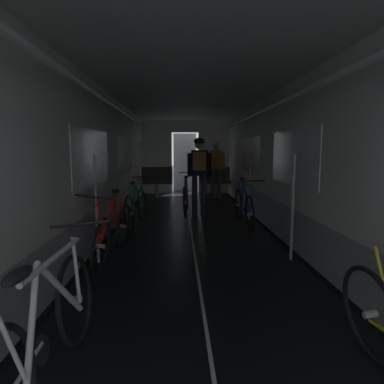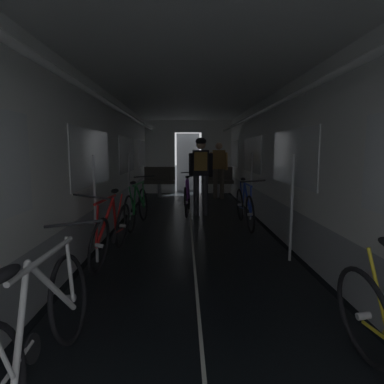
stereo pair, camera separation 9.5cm
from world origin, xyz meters
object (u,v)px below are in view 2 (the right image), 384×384
at_px(bench_seat_far_left, 159,179).
at_px(bicycle_red, 112,231).
at_px(bicycle_green, 137,206).
at_px(person_cyclist_aisle, 201,168).
at_px(bicycle_blue, 245,207).
at_px(bicycle_white, 38,329).
at_px(bicycle_purple_in_aisle, 187,197).
at_px(person_standing_near_bench, 219,166).
at_px(bench_seat_far_right, 217,179).

xyz_separation_m(bench_seat_far_left, bicycle_red, (-0.19, -5.84, -0.19)).
distance_m(bicycle_green, person_cyclist_aisle, 1.75).
xyz_separation_m(bicycle_green, bicycle_blue, (2.07, -0.07, 0.00)).
xyz_separation_m(bicycle_white, person_cyclist_aisle, (1.25, 5.34, 0.69)).
height_order(bench_seat_far_left, bicycle_purple_in_aisle, bench_seat_far_left).
bearing_deg(person_standing_near_bench, bicycle_red, -110.09).
relative_size(bench_seat_far_right, person_standing_near_bench, 0.58).
relative_size(bench_seat_far_left, bicycle_red, 0.58).
distance_m(bench_seat_far_right, bicycle_purple_in_aisle, 2.84).
xyz_separation_m(bench_seat_far_right, bicycle_red, (-1.99, -5.84, -0.19)).
bearing_deg(bicycle_purple_in_aisle, bench_seat_far_left, 107.50).
bearing_deg(bicycle_green, bicycle_red, -91.72).
height_order(bench_seat_far_right, person_cyclist_aisle, person_cyclist_aisle).
height_order(bicycle_green, person_standing_near_bench, person_standing_near_bench).
distance_m(bicycle_white, person_cyclist_aisle, 5.53).
bearing_deg(bicycle_red, bench_seat_far_left, 88.09).
bearing_deg(bench_seat_far_right, bicycle_white, -103.01).
relative_size(bicycle_white, bicycle_red, 1.00).
distance_m(bench_seat_far_right, bicycle_blue, 3.99).
bearing_deg(bench_seat_far_right, bench_seat_far_left, 180.00).
xyz_separation_m(bench_seat_far_right, bicycle_white, (-1.91, -8.27, -0.19)).
xyz_separation_m(bicycle_green, person_standing_near_bench, (1.94, 3.54, 0.59)).
relative_size(bench_seat_far_left, bicycle_blue, 0.58).
xyz_separation_m(bicycle_red, person_cyclist_aisle, (1.33, 2.91, 0.69)).
height_order(bench_seat_far_right, person_standing_near_bench, person_standing_near_bench).
distance_m(bicycle_blue, bicycle_purple_in_aisle, 1.71).
relative_size(bicycle_green, person_standing_near_bench, 1.00).
xyz_separation_m(bicycle_white, bicycle_purple_in_aisle, (0.95, 5.60, 0.00)).
distance_m(bicycle_blue, bicycle_white, 4.74).
height_order(bicycle_green, person_cyclist_aisle, person_cyclist_aisle).
bearing_deg(person_standing_near_bench, bench_seat_far_left, 168.21).
height_order(bicycle_white, person_cyclist_aisle, person_cyclist_aisle).
xyz_separation_m(bench_seat_far_left, bicycle_blue, (1.93, -3.98, -0.18)).
xyz_separation_m(bench_seat_far_right, bicycle_green, (-1.94, -3.91, -0.18)).
relative_size(bicycle_white, person_cyclist_aisle, 0.98).
bearing_deg(bicycle_red, bicycle_blue, 41.09).
xyz_separation_m(bench_seat_far_right, person_cyclist_aisle, (-0.66, -2.93, 0.50)).
relative_size(bench_seat_far_left, person_cyclist_aisle, 0.57).
xyz_separation_m(bicycle_blue, bicycle_red, (-2.13, -1.85, -0.00)).
distance_m(bicycle_blue, bicycle_red, 2.82).
relative_size(bicycle_blue, bicycle_red, 1.00).
distance_m(bicycle_red, person_standing_near_bench, 5.85).
height_order(bicycle_white, person_standing_near_bench, person_standing_near_bench).
bearing_deg(person_cyclist_aisle, bench_seat_far_right, 77.26).
bearing_deg(bench_seat_far_left, bicycle_red, -91.91).
distance_m(bicycle_red, person_cyclist_aisle, 3.28).
distance_m(bicycle_green, bicycle_red, 1.93).
bearing_deg(bicycle_white, bicycle_purple_in_aisle, 80.38).
relative_size(bench_seat_far_right, bicycle_white, 0.58).
bearing_deg(bicycle_green, bicycle_blue, -1.93).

